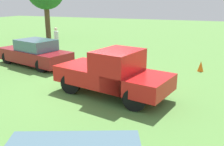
% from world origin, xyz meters
% --- Properties ---
extents(ground_plane, '(80.00, 80.00, 0.00)m').
position_xyz_m(ground_plane, '(0.00, 0.00, 0.00)').
color(ground_plane, '#54843D').
extents(pickup_truck, '(4.84, 2.80, 1.82)m').
position_xyz_m(pickup_truck, '(1.04, -0.53, 0.95)').
color(pickup_truck, black).
rests_on(pickup_truck, ground_plane).
extents(sedan_near, '(4.98, 2.84, 1.49)m').
position_xyz_m(sedan_near, '(-4.93, 2.20, 0.70)').
color(sedan_near, black).
rests_on(sedan_near, ground_plane).
extents(person_bystander, '(0.38, 0.38, 1.76)m').
position_xyz_m(person_bystander, '(-5.98, 5.93, 1.00)').
color(person_bystander, navy).
rests_on(person_bystander, ground_plane).
extents(traffic_cone, '(0.32, 0.32, 0.55)m').
position_xyz_m(traffic_cone, '(3.98, 4.39, 0.28)').
color(traffic_cone, orange).
rests_on(traffic_cone, ground_plane).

